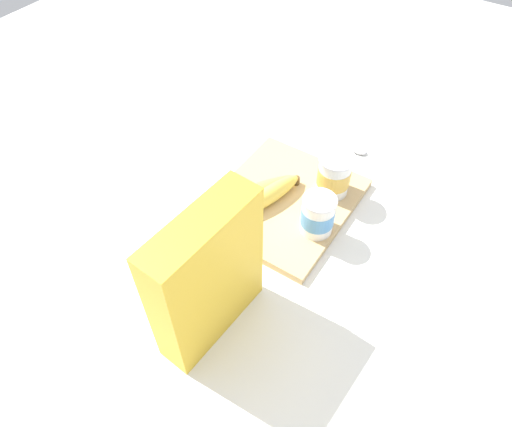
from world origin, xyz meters
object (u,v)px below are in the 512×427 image
cutting_board (283,201)px  cereal_box (208,278)px  yogurt_cup_front (334,175)px  banana_bunch (265,193)px  yogurt_cup_back (318,215)px  spoon (348,147)px

cutting_board → cereal_box: 0.32m
cutting_board → yogurt_cup_front: 0.12m
cereal_box → banana_bunch: (-0.27, -0.07, -0.09)m
cereal_box → yogurt_cup_front: (-0.37, 0.03, -0.07)m
yogurt_cup_back → spoon: size_ratio=0.61×
cutting_board → yogurt_cup_back: bearing=69.5°
cereal_box → cutting_board: bearing=-168.2°
cutting_board → spoon: bearing=171.6°
cereal_box → yogurt_cup_front: size_ratio=2.90×
cutting_board → yogurt_cup_back: yogurt_cup_back is taller
yogurt_cup_back → spoon: bearing=-167.7°
yogurt_cup_front → cutting_board: bearing=-43.8°
yogurt_cup_back → banana_bunch: (-0.01, -0.12, -0.02)m
yogurt_cup_back → banana_bunch: bearing=-95.4°
cereal_box → yogurt_cup_front: bearing=179.2°
cutting_board → yogurt_cup_back: 0.11m
yogurt_cup_back → yogurt_cup_front: bearing=-168.5°
yogurt_cup_front → spoon: yogurt_cup_front is taller
cutting_board → banana_bunch: (0.02, -0.03, 0.03)m
cereal_box → banana_bunch: cereal_box is taller
cutting_board → spoon: (-0.23, 0.03, -0.00)m
yogurt_cup_back → cereal_box: bearing=-11.8°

